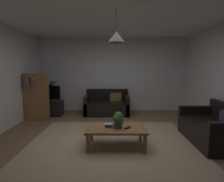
# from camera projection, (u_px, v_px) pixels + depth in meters

# --- Properties ---
(floor) EXTENTS (5.29, 5.78, 0.02)m
(floor) POSITION_uv_depth(u_px,v_px,m) (112.00, 141.00, 4.02)
(floor) COLOR brown
(floor) RESTS_ON ground
(rug) EXTENTS (3.44, 3.18, 0.01)m
(rug) POSITION_uv_depth(u_px,v_px,m) (112.00, 144.00, 3.82)
(rug) COLOR tan
(rug) RESTS_ON ground
(wall_back) EXTENTS (5.41, 0.06, 2.64)m
(wall_back) POSITION_uv_depth(u_px,v_px,m) (112.00, 75.00, 6.76)
(wall_back) COLOR silver
(wall_back) RESTS_ON ground
(ceiling) EXTENTS (5.29, 5.78, 0.02)m
(ceiling) POSITION_uv_depth(u_px,v_px,m) (112.00, 13.00, 3.70)
(ceiling) COLOR white
(window_pane) EXTENTS (1.46, 0.01, 1.03)m
(window_pane) POSITION_uv_depth(u_px,v_px,m) (116.00, 74.00, 6.72)
(window_pane) COLOR white
(couch_under_window) EXTENTS (1.48, 0.89, 0.82)m
(couch_under_window) POSITION_uv_depth(u_px,v_px,m) (107.00, 106.00, 6.36)
(couch_under_window) COLOR black
(couch_under_window) RESTS_ON ground
(couch_right_side) EXTENTS (0.89, 1.52, 0.82)m
(couch_right_side) POSITION_uv_depth(u_px,v_px,m) (213.00, 130.00, 3.92)
(couch_right_side) COLOR black
(couch_right_side) RESTS_ON ground
(coffee_table) EXTENTS (1.18, 0.70, 0.40)m
(coffee_table) POSITION_uv_depth(u_px,v_px,m) (116.00, 130.00, 3.69)
(coffee_table) COLOR olive
(coffee_table) RESTS_ON ground
(book_on_table_0) EXTENTS (0.15, 0.11, 0.02)m
(book_on_table_0) POSITION_uv_depth(u_px,v_px,m) (108.00, 127.00, 3.68)
(book_on_table_0) COLOR #2D4C8C
(book_on_table_0) RESTS_ON coffee_table
(book_on_table_1) EXTENTS (0.14, 0.12, 0.03)m
(book_on_table_1) POSITION_uv_depth(u_px,v_px,m) (109.00, 125.00, 3.69)
(book_on_table_1) COLOR black
(book_on_table_1) RESTS_ON coffee_table
(book_on_table_2) EXTENTS (0.16, 0.10, 0.02)m
(book_on_table_2) POSITION_uv_depth(u_px,v_px,m) (109.00, 124.00, 3.69)
(book_on_table_2) COLOR beige
(book_on_table_2) RESTS_ON coffee_table
(remote_on_table_0) EXTENTS (0.14, 0.16, 0.02)m
(remote_on_table_0) POSITION_uv_depth(u_px,v_px,m) (128.00, 128.00, 3.62)
(remote_on_table_0) COLOR black
(remote_on_table_0) RESTS_ON coffee_table
(potted_plant_on_table) EXTENTS (0.21, 0.21, 0.33)m
(potted_plant_on_table) POSITION_uv_depth(u_px,v_px,m) (118.00, 120.00, 3.60)
(potted_plant_on_table) COLOR #4C4C51
(potted_plant_on_table) RESTS_ON coffee_table
(tv_stand) EXTENTS (0.90, 0.44, 0.50)m
(tv_stand) POSITION_uv_depth(u_px,v_px,m) (49.00, 108.00, 6.13)
(tv_stand) COLOR black
(tv_stand) RESTS_ON ground
(tv) EXTENTS (0.80, 0.16, 0.50)m
(tv) POSITION_uv_depth(u_px,v_px,m) (48.00, 93.00, 6.05)
(tv) COLOR black
(tv) RESTS_ON tv_stand
(potted_palm_corner) EXTENTS (0.67, 0.99, 1.26)m
(potted_palm_corner) POSITION_uv_depth(u_px,v_px,m) (51.00, 97.00, 6.61)
(potted_palm_corner) COLOR #4C4C51
(potted_palm_corner) RESTS_ON ground
(bookshelf_corner) EXTENTS (0.70, 0.31, 1.40)m
(bookshelf_corner) POSITION_uv_depth(u_px,v_px,m) (36.00, 96.00, 5.58)
(bookshelf_corner) COLOR olive
(bookshelf_corner) RESTS_ON ground
(pendant_lamp) EXTENTS (0.32, 0.32, 0.60)m
(pendant_lamp) POSITION_uv_depth(u_px,v_px,m) (116.00, 37.00, 3.46)
(pendant_lamp) COLOR black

